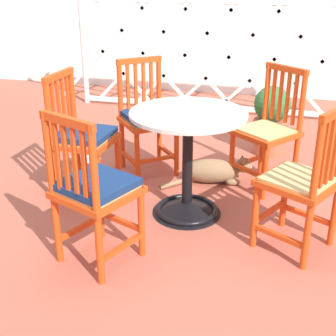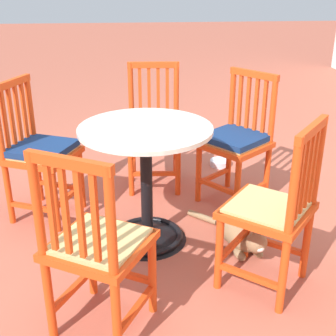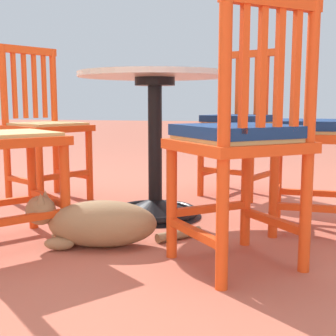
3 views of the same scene
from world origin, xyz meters
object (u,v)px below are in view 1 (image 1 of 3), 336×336
object	(u,v)px
orange_chair_at_corner	(303,183)
orange_chair_facing_out	(268,132)
cafe_table	(187,176)
terracotta_planter	(271,119)
tabby_cat	(216,171)
pet_water_bowl	(81,159)
orange_chair_tucked_in	(147,119)
orange_chair_by_planter	(94,191)
orange_chair_near_fence	(82,138)

from	to	relation	value
orange_chair_at_corner	orange_chair_facing_out	xyz separation A→B (m)	(-0.25, 0.85, 0.00)
cafe_table	terracotta_planter	world-z (taller)	cafe_table
tabby_cat	terracotta_planter	bearing A→B (deg)	63.97
orange_chair_at_corner	pet_water_bowl	size ratio (longest dim) A/B	5.36
cafe_table	pet_water_bowl	xyz separation A→B (m)	(-1.10, 0.66, -0.26)
cafe_table	orange_chair_facing_out	xyz separation A→B (m)	(0.49, 0.61, 0.15)
terracotta_planter	orange_chair_tucked_in	bearing A→B (deg)	-145.84
orange_chair_by_planter	orange_chair_near_fence	xyz separation A→B (m)	(-0.41, 0.76, 0.00)
orange_chair_at_corner	tabby_cat	size ratio (longest dim) A/B	1.33
cafe_table	orange_chair_near_fence	world-z (taller)	orange_chair_near_fence
orange_chair_tucked_in	pet_water_bowl	distance (m)	0.76
orange_chair_near_fence	pet_water_bowl	distance (m)	0.78
orange_chair_at_corner	orange_chair_tucked_in	distance (m)	1.50
orange_chair_facing_out	orange_chair_tucked_in	distance (m)	0.96
orange_chair_at_corner	pet_water_bowl	distance (m)	2.09
orange_chair_tucked_in	pet_water_bowl	xyz separation A→B (m)	(-0.63, 0.02, -0.42)
orange_chair_tucked_in	pet_water_bowl	size ratio (longest dim) A/B	5.36
orange_chair_by_planter	tabby_cat	distance (m)	1.36
orange_chair_facing_out	orange_chair_near_fence	xyz separation A→B (m)	(-1.28, -0.52, 0.01)
cafe_table	orange_chair_near_fence	bearing A→B (deg)	173.47
orange_chair_near_fence	orange_chair_tucked_in	bearing A→B (deg)	59.76
terracotta_planter	pet_water_bowl	bearing A→B (deg)	-158.53
orange_chair_by_planter	orange_chair_tucked_in	distance (m)	1.32
orange_chair_at_corner	orange_chair_near_fence	distance (m)	1.57
orange_chair_at_corner	tabby_cat	xyz separation A→B (m)	(-0.62, 0.79, -0.34)
tabby_cat	orange_chair_facing_out	bearing A→B (deg)	9.53
orange_chair_tucked_in	pet_water_bowl	world-z (taller)	orange_chair_tucked_in
tabby_cat	terracotta_planter	world-z (taller)	terracotta_planter
orange_chair_tucked_in	tabby_cat	world-z (taller)	orange_chair_tucked_in
cafe_table	orange_chair_by_planter	bearing A→B (deg)	-119.26
cafe_table	tabby_cat	size ratio (longest dim) A/B	1.11
terracotta_planter	pet_water_bowl	xyz separation A→B (m)	(-1.58, -0.62, -0.30)
cafe_table	pet_water_bowl	bearing A→B (deg)	148.88
orange_chair_at_corner	tabby_cat	distance (m)	1.06
orange_chair_by_planter	pet_water_bowl	distance (m)	1.58
orange_chair_tucked_in	terracotta_planter	bearing A→B (deg)	34.16
orange_chair_near_fence	pet_water_bowl	bearing A→B (deg)	118.22
orange_chair_at_corner	pet_water_bowl	bearing A→B (deg)	153.65
cafe_table	orange_chair_at_corner	world-z (taller)	orange_chair_at_corner
orange_chair_at_corner	cafe_table	bearing A→B (deg)	161.52
orange_chair_facing_out	tabby_cat	size ratio (longest dim) A/B	1.33
orange_chair_near_fence	tabby_cat	world-z (taller)	orange_chair_near_fence
orange_chair_by_planter	pet_water_bowl	bearing A→B (deg)	118.36
cafe_table	orange_chair_tucked_in	world-z (taller)	orange_chair_tucked_in
tabby_cat	pet_water_bowl	distance (m)	1.23
cafe_table	orange_chair_by_planter	xyz separation A→B (m)	(-0.38, -0.67, 0.16)
orange_chair_tucked_in	orange_chair_near_fence	xyz separation A→B (m)	(-0.32, -0.55, 0.00)
orange_chair_facing_out	tabby_cat	world-z (taller)	orange_chair_facing_out
cafe_table	orange_chair_tucked_in	size ratio (longest dim) A/B	0.83
orange_chair_near_fence	orange_chair_by_planter	bearing A→B (deg)	-61.54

